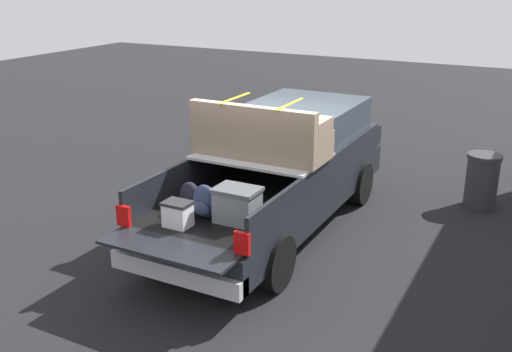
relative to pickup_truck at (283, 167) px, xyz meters
The scene contains 3 objects.
ground_plane 1.03m from the pickup_truck, behind, with size 40.00×40.00×0.00m, color black.
pickup_truck is the anchor object (origin of this frame).
trash_can 3.69m from the pickup_truck, 51.82° to the right, with size 0.60×0.60×0.98m.
Camera 1 is at (-8.10, -3.95, 4.04)m, focal length 41.59 mm.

